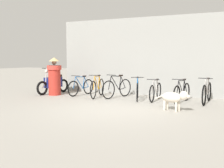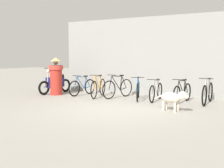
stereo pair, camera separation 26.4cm
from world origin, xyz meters
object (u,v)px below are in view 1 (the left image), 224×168
(person_in_robes, at_px, (54,76))
(stray_dog, at_px, (174,97))
(bicycle_5, at_px, (182,93))
(motorcycle, at_px, (53,83))
(bicycle_6, at_px, (207,93))
(bicycle_3, at_px, (137,90))
(bicycle_0, at_px, (81,87))
(bicycle_4, at_px, (156,91))
(bicycle_1, at_px, (98,88))
(bicycle_2, at_px, (117,88))

(person_in_robes, bearing_deg, stray_dog, 142.02)
(bicycle_5, bearing_deg, stray_dog, 11.27)
(bicycle_5, relative_size, stray_dog, 1.53)
(motorcycle, height_order, stray_dog, motorcycle)
(bicycle_6, height_order, person_in_robes, person_in_robes)
(stray_dog, bearing_deg, motorcycle, 179.79)
(bicycle_5, bearing_deg, bicycle_3, -79.69)
(bicycle_0, height_order, bicycle_4, bicycle_0)
(motorcycle, xyz_separation_m, stray_dog, (5.63, -1.81, -0.06))
(bicycle_0, distance_m, bicycle_1, 0.88)
(bicycle_4, distance_m, stray_dog, 1.99)
(bicycle_2, bearing_deg, bicycle_0, -72.56)
(person_in_robes, bearing_deg, bicycle_0, 176.35)
(bicycle_1, height_order, bicycle_3, bicycle_1)
(bicycle_3, bearing_deg, person_in_robes, -103.62)
(bicycle_5, xyz_separation_m, stray_dog, (0.04, -1.67, 0.06))
(bicycle_3, distance_m, bicycle_6, 2.46)
(bicycle_0, bearing_deg, bicycle_1, 89.47)
(bicycle_4, bearing_deg, motorcycle, -90.72)
(bicycle_0, bearing_deg, stray_dog, 77.74)
(stray_dog, bearing_deg, bicycle_1, 171.52)
(bicycle_5, bearing_deg, bicycle_0, -82.27)
(bicycle_6, height_order, motorcycle, motorcycle)
(bicycle_0, height_order, bicycle_1, bicycle_1)
(bicycle_1, xyz_separation_m, bicycle_2, (0.79, 0.15, 0.01))
(motorcycle, relative_size, person_in_robes, 1.19)
(bicycle_5, bearing_deg, person_in_robes, -77.79)
(bicycle_6, bearing_deg, bicycle_0, -85.01)
(bicycle_6, bearing_deg, bicycle_1, -82.57)
(motorcycle, bearing_deg, bicycle_1, 94.70)
(bicycle_2, bearing_deg, bicycle_6, 108.77)
(bicycle_4, bearing_deg, bicycle_0, -91.44)
(bicycle_0, distance_m, bicycle_5, 4.18)
(bicycle_4, xyz_separation_m, stray_dog, (1.00, -1.72, 0.07))
(stray_dog, bearing_deg, bicycle_2, 162.62)
(bicycle_2, distance_m, motorcycle, 3.06)
(bicycle_6, bearing_deg, stray_dog, -18.14)
(bicycle_4, height_order, bicycle_6, bicycle_6)
(motorcycle, bearing_deg, bicycle_2, 98.57)
(bicycle_4, relative_size, motorcycle, 0.86)
(bicycle_0, relative_size, person_in_robes, 0.99)
(bicycle_2, bearing_deg, motorcycle, -71.87)
(motorcycle, bearing_deg, bicycle_6, 98.90)
(bicycle_0, distance_m, bicycle_2, 1.66)
(bicycle_6, relative_size, person_in_robes, 1.12)
(bicycle_2, relative_size, stray_dog, 1.50)
(bicycle_4, bearing_deg, stray_dog, 30.51)
(bicycle_4, relative_size, bicycle_6, 0.91)
(person_in_robes, bearing_deg, bicycle_6, 160.78)
(stray_dog, relative_size, person_in_robes, 0.69)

